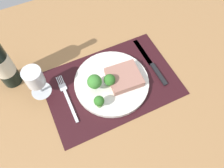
{
  "coord_description": "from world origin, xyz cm",
  "views": [
    {
      "loc": [
        -16.67,
        -35.57,
        68.88
      ],
      "look_at": [
        -0.35,
        -1.08,
        1.9
      ],
      "focal_mm": 35.63,
      "sensor_mm": 36.0,
      "label": 1
    }
  ],
  "objects_px": {
    "steak": "(124,77)",
    "fork": "(67,97)",
    "plate": "(112,82)",
    "knife": "(152,65)",
    "wine_bottle": "(0,62)",
    "wine_glass": "(35,79)"
  },
  "relations": [
    {
      "from": "wine_bottle",
      "to": "wine_glass",
      "type": "relative_size",
      "value": 2.54
    },
    {
      "from": "plate",
      "to": "knife",
      "type": "bearing_deg",
      "value": 1.79
    },
    {
      "from": "plate",
      "to": "fork",
      "type": "relative_size",
      "value": 1.37
    },
    {
      "from": "steak",
      "to": "fork",
      "type": "bearing_deg",
      "value": 173.15
    },
    {
      "from": "plate",
      "to": "knife",
      "type": "height_order",
      "value": "plate"
    },
    {
      "from": "steak",
      "to": "wine_glass",
      "type": "distance_m",
      "value": 0.3
    },
    {
      "from": "plate",
      "to": "wine_glass",
      "type": "distance_m",
      "value": 0.26
    },
    {
      "from": "knife",
      "to": "wine_bottle",
      "type": "xyz_separation_m",
      "value": [
        -0.48,
        0.16,
        0.11
      ]
    },
    {
      "from": "steak",
      "to": "wine_bottle",
      "type": "distance_m",
      "value": 0.41
    },
    {
      "from": "plate",
      "to": "wine_glass",
      "type": "xyz_separation_m",
      "value": [
        -0.23,
        0.08,
        0.07
      ]
    },
    {
      "from": "fork",
      "to": "knife",
      "type": "distance_m",
      "value": 0.33
    },
    {
      "from": "plate",
      "to": "fork",
      "type": "height_order",
      "value": "plate"
    },
    {
      "from": "plate",
      "to": "wine_bottle",
      "type": "height_order",
      "value": "wine_bottle"
    },
    {
      "from": "plate",
      "to": "steak",
      "type": "distance_m",
      "value": 0.05
    },
    {
      "from": "wine_bottle",
      "to": "plate",
      "type": "bearing_deg",
      "value": -27.82
    },
    {
      "from": "knife",
      "to": "wine_glass",
      "type": "relative_size",
      "value": 1.87
    },
    {
      "from": "fork",
      "to": "wine_bottle",
      "type": "xyz_separation_m",
      "value": [
        -0.15,
        0.15,
        0.11
      ]
    },
    {
      "from": "fork",
      "to": "steak",
      "type": "bearing_deg",
      "value": -5.38
    },
    {
      "from": "plate",
      "to": "steak",
      "type": "bearing_deg",
      "value": -13.51
    },
    {
      "from": "steak",
      "to": "wine_glass",
      "type": "xyz_separation_m",
      "value": [
        -0.28,
        0.09,
        0.05
      ]
    },
    {
      "from": "plate",
      "to": "wine_bottle",
      "type": "xyz_separation_m",
      "value": [
        -0.31,
        0.17,
        0.1
      ]
    },
    {
      "from": "knife",
      "to": "wine_glass",
      "type": "bearing_deg",
      "value": 168.08
    }
  ]
}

